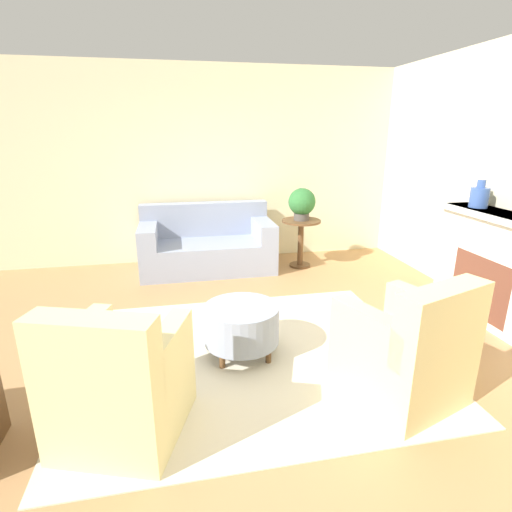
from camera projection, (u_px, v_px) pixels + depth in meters
name	position (u px, v px, depth m)	size (l,w,h in m)	color
ground_plane	(252.00, 357.00, 3.51)	(16.00, 16.00, 0.00)	#AD7F51
wall_back	(213.00, 166.00, 5.89)	(9.88, 0.12, 2.80)	beige
rug	(252.00, 356.00, 3.51)	(2.96, 2.45, 0.01)	beige
couch	(207.00, 246.00, 5.67)	(1.83, 0.91, 0.90)	#8E99B2
armchair_left	(119.00, 386.00, 2.49)	(0.93, 0.95, 0.94)	beige
armchair_right	(407.00, 352.00, 2.87)	(0.93, 0.95, 0.94)	beige
ottoman_table	(241.00, 324.00, 3.47)	(0.66, 0.66, 0.45)	#8E99B2
side_table	(301.00, 235.00, 5.72)	(0.55, 0.55, 0.69)	brown
fireplace	(498.00, 267.00, 4.01)	(0.44, 1.51, 1.13)	white
vase_mantel_near	(479.00, 197.00, 4.18)	(0.19, 0.19, 0.29)	#38569E
potted_plant_on_side_table	(302.00, 203.00, 5.58)	(0.38, 0.38, 0.45)	#4C4742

